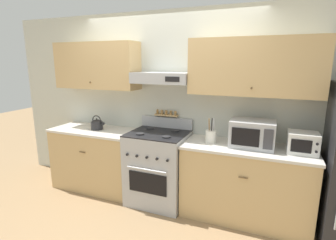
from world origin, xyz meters
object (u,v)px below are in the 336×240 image
toaster_oven (303,143)px  utensil_crock (211,136)px  tea_kettle (97,124)px  stove_range (158,167)px  microwave (252,134)px

toaster_oven → utensil_crock: bearing=179.9°
utensil_crock → tea_kettle: bearing=-180.0°
utensil_crock → toaster_oven: utensil_crock is taller
stove_range → microwave: microwave is taller
microwave → utensil_crock: size_ratio=1.63×
toaster_oven → stove_range: bearing=-178.7°
stove_range → toaster_oven: bearing=1.3°
microwave → tea_kettle: bearing=-179.5°
stove_range → toaster_oven: size_ratio=3.66×
microwave → toaster_oven: size_ratio=1.62×
tea_kettle → microwave: (2.17, 0.02, 0.08)m
microwave → toaster_oven: microwave is taller
utensil_crock → stove_range: bearing=-176.7°
tea_kettle → stove_range: bearing=-2.3°
stove_range → utensil_crock: (0.69, 0.04, 0.50)m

